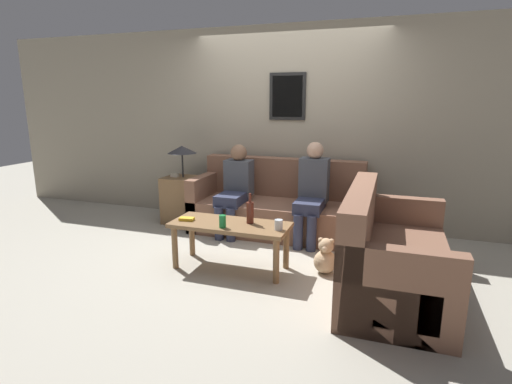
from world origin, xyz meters
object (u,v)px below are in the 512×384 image
Objects in this scene: couch_side at (389,258)px; wine_bottle at (250,212)px; person_left at (235,186)px; person_right at (312,190)px; teddy_bear at (325,258)px; couch_main at (278,208)px; coffee_table at (230,230)px; drinking_glass at (279,225)px.

couch_side is 5.59× the size of wine_bottle.
person_left is 0.94× the size of person_right.
couch_side is 1.43× the size of person_right.
couch_side is at bearing -18.75° from teddy_bear.
couch_main is 0.61m from person_right.
couch_side is 2.19m from person_left.
person_left is (-0.38, 1.07, 0.19)m from coffee_table.
teddy_bear is (0.32, -0.88, -0.47)m from person_right.
teddy_bear is at bearing -69.89° from person_right.
coffee_table is 1.25m from person_right.
drinking_glass is at bearing -94.70° from person_right.
drinking_glass is 1.43m from person_left.
wine_bottle is at bearing -87.05° from couch_main.
couch_main is at bearing 156.53° from person_right.
couch_side is 1.02m from drinking_glass.
person_left is at bearing -157.95° from couch_main.
drinking_glass is at bearing -73.74° from couch_main.
teddy_bear is (1.30, -0.88, -0.44)m from person_left.
couch_main is 7.08× the size of wine_bottle.
couch_main is 1.81× the size of coffee_table.
person_left reaches higher than couch_side.
couch_main is 1.39m from drinking_glass.
couch_side is at bearing -3.09° from wine_bottle.
teddy_bear is at bearing 29.80° from drinking_glass.
couch_side is 17.20× the size of drinking_glass.
couch_side is 1.51m from coffee_table.
teddy_bear is (0.92, 0.19, -0.25)m from coffee_table.
couch_side reaches higher than wine_bottle.
wine_bottle is at bearing -112.42° from person_right.
person_right is at bearing 67.58° from wine_bottle.
person_right reaches higher than teddy_bear.
coffee_table is 0.52m from drinking_glass.
person_left is at bearing 109.28° from coffee_table.
couch_main is 21.78× the size of drinking_glass.
couch_side is 4.70× the size of teddy_bear.
drinking_glass reaches higher than teddy_bear.
person_right reaches higher than couch_main.
wine_bottle is 3.08× the size of drinking_glass.
wine_bottle is 0.27× the size of person_left.
couch_side is 1.43× the size of coffee_table.
coffee_table is 1.00× the size of person_right.
couch_side is at bearing 2.17° from drinking_glass.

